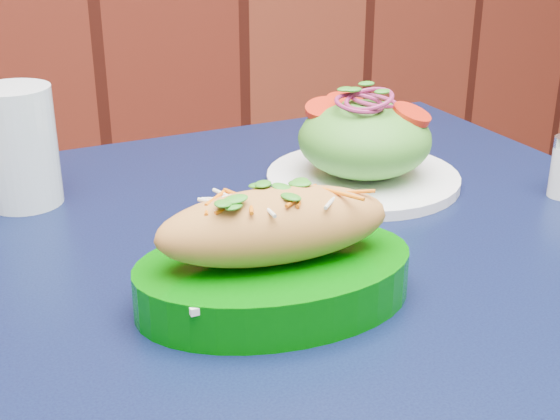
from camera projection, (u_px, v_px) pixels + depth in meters
name	position (u px, v px, depth m)	size (l,w,h in m)	color
cafe_table	(315.00, 323.00, 0.80)	(0.81, 0.81, 0.75)	black
banh_mi_basket	(274.00, 257.00, 0.65)	(0.26, 0.19, 0.11)	#005E02
salad_plate	(364.00, 147.00, 0.90)	(0.23, 0.23, 0.11)	white
water_glass	(19.00, 147.00, 0.84)	(0.08, 0.08, 0.13)	silver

